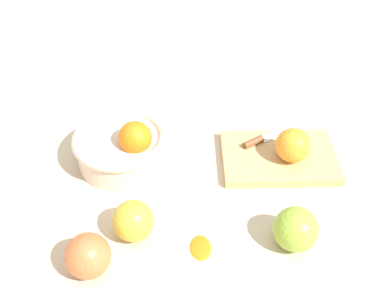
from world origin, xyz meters
name	(u,v)px	position (x,y,z in m)	size (l,w,h in m)	color
ground_plane	(205,171)	(0.00, 0.00, 0.00)	(2.40, 2.40, 0.00)	beige
bowl	(123,146)	(-0.15, 0.06, 0.04)	(0.19, 0.19, 0.11)	beige
cutting_board	(278,156)	(0.15, 0.00, 0.01)	(0.22, 0.15, 0.02)	tan
orange_on_board	(293,145)	(0.17, -0.02, 0.05)	(0.07, 0.07, 0.07)	orange
knife	(266,137)	(0.14, 0.05, 0.02)	(0.15, 0.07, 0.01)	silver
apple_front_right	(296,229)	(0.11, -0.20, 0.04)	(0.07, 0.07, 0.07)	#8EB738
apple_front_left	(133,221)	(-0.15, -0.13, 0.04)	(0.07, 0.07, 0.07)	gold
apple_front_left_2	(88,256)	(-0.23, -0.18, 0.04)	(0.07, 0.07, 0.07)	#CC6638
citrus_peel	(200,246)	(-0.05, -0.18, 0.00)	(0.05, 0.04, 0.01)	orange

